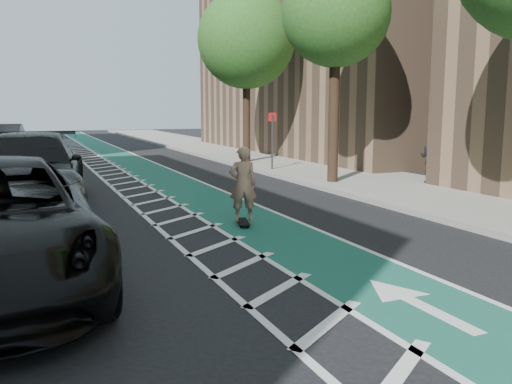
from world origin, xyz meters
TOP-DOWN VIEW (x-y plane):
  - ground at (0.00, 0.00)m, footprint 120.00×120.00m
  - bike_lane at (3.00, 10.00)m, footprint 2.00×90.00m
  - buffer_strip at (1.50, 10.00)m, footprint 1.40×90.00m
  - sidewalk_right at (9.50, 10.00)m, footprint 5.00×90.00m
  - curb_right at (7.05, 10.00)m, footprint 0.12×90.00m
  - tree_r_c at (7.90, 8.00)m, footprint 4.20×4.20m
  - tree_r_d at (7.90, 16.00)m, footprint 4.20×4.20m
  - sign_post at (7.60, 12.00)m, footprint 0.35×0.08m
  - skateboard at (2.66, 2.93)m, footprint 0.42×0.84m
  - skateboarder at (2.66, 2.93)m, footprint 0.71×0.55m
  - suv_far at (-1.77, 7.50)m, footprint 3.52×7.13m
  - car_grey at (-2.80, 31.92)m, footprint 2.14×5.00m
  - pedestrian at (10.78, 6.05)m, footprint 0.94×1.03m
  - barrel_a at (-2.20, 4.02)m, footprint 0.62×0.62m
  - barrel_b at (-1.80, 10.76)m, footprint 0.62×0.62m

SIDE VIEW (x-z plane):
  - ground at x=0.00m, z-range 0.00..0.00m
  - buffer_strip at x=1.50m, z-range 0.00..0.01m
  - bike_lane at x=3.00m, z-range 0.00..0.01m
  - sidewalk_right at x=9.50m, z-range 0.00..0.15m
  - curb_right at x=7.05m, z-range 0.00..0.16m
  - skateboard at x=2.66m, z-range 0.03..0.14m
  - barrel_a at x=-2.20m, z-range -0.02..0.82m
  - barrel_b at x=-1.80m, z-range -0.02..0.82m
  - car_grey at x=-2.80m, z-range 0.00..1.60m
  - skateboarder at x=2.66m, z-range 0.11..1.82m
  - suv_far at x=-1.77m, z-range 0.00..1.99m
  - pedestrian at x=10.78m, z-range 0.15..1.86m
  - sign_post at x=7.60m, z-range 0.11..2.59m
  - tree_r_c at x=7.90m, z-range 1.82..9.72m
  - tree_r_d at x=7.90m, z-range 1.82..9.72m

